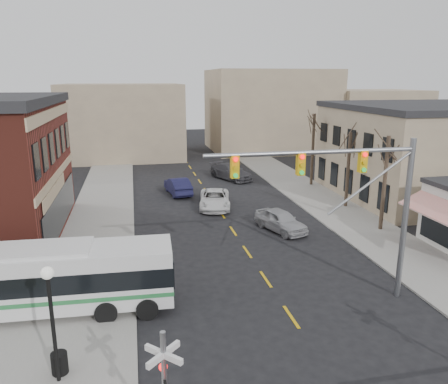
# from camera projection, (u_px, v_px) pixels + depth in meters

# --- Properties ---
(ground) EXTENTS (160.00, 160.00, 0.00)m
(ground) POSITION_uv_depth(u_px,v_px,m) (308.00, 342.00, 18.23)
(ground) COLOR black
(ground) RESTS_ON ground
(sidewalk_west) EXTENTS (5.00, 60.00, 0.12)m
(sidewalk_west) POSITION_uv_depth(u_px,v_px,m) (102.00, 214.00, 35.30)
(sidewalk_west) COLOR gray
(sidewalk_west) RESTS_ON ground
(sidewalk_east) EXTENTS (5.00, 60.00, 0.12)m
(sidewalk_east) POSITION_uv_depth(u_px,v_px,m) (321.00, 201.00, 39.04)
(sidewalk_east) COLOR gray
(sidewalk_east) RESTS_ON ground
(tree_east_a) EXTENTS (0.28, 0.28, 6.75)m
(tree_east_a) POSITION_uv_depth(u_px,v_px,m) (384.00, 184.00, 30.80)
(tree_east_a) COLOR #382B21
(tree_east_a) RESTS_ON sidewalk_east
(tree_east_b) EXTENTS (0.28, 0.28, 6.30)m
(tree_east_b) POSITION_uv_depth(u_px,v_px,m) (348.00, 170.00, 36.60)
(tree_east_b) COLOR #382B21
(tree_east_b) RESTS_ON sidewalk_east
(tree_east_c) EXTENTS (0.28, 0.28, 7.20)m
(tree_east_c) POSITION_uv_depth(u_px,v_px,m) (313.00, 150.00, 44.10)
(tree_east_c) COLOR #382B21
(tree_east_c) RESTS_ON sidewalk_east
(transit_bus) EXTENTS (12.28, 3.15, 3.14)m
(transit_bus) POSITION_uv_depth(u_px,v_px,m) (39.00, 279.00, 19.97)
(transit_bus) COLOR silver
(transit_bus) RESTS_ON ground
(traffic_signal_mast) EXTENTS (10.01, 0.30, 8.00)m
(traffic_signal_mast) POSITION_uv_depth(u_px,v_px,m) (355.00, 188.00, 20.18)
(traffic_signal_mast) COLOR gray
(traffic_signal_mast) RESTS_ON ground
(street_lamp) EXTENTS (0.44, 0.44, 4.42)m
(street_lamp) POSITION_uv_depth(u_px,v_px,m) (50.00, 301.00, 14.94)
(street_lamp) COLOR black
(street_lamp) RESTS_ON sidewalk_west
(trash_bin) EXTENTS (0.60, 0.60, 0.81)m
(trash_bin) POSITION_uv_depth(u_px,v_px,m) (60.00, 363.00, 16.04)
(trash_bin) COLOR black
(trash_bin) RESTS_ON sidewalk_west
(car_a) EXTENTS (3.27, 4.90, 1.55)m
(car_a) POSITION_uv_depth(u_px,v_px,m) (281.00, 220.00, 31.41)
(car_a) COLOR #999A9E
(car_a) RESTS_ON ground
(car_b) EXTENTS (2.39, 5.06, 1.60)m
(car_b) POSITION_uv_depth(u_px,v_px,m) (178.00, 186.00, 41.46)
(car_b) COLOR #161638
(car_b) RESTS_ON ground
(car_c) EXTENTS (3.41, 5.74, 1.50)m
(car_c) POSITION_uv_depth(u_px,v_px,m) (215.00, 199.00, 37.05)
(car_c) COLOR silver
(car_c) RESTS_ON ground
(car_d) EXTENTS (4.47, 6.10, 1.64)m
(car_d) POSITION_uv_depth(u_px,v_px,m) (231.00, 172.00, 47.63)
(car_d) COLOR #3D3C41
(car_d) RESTS_ON ground
(pedestrian_near) EXTENTS (0.47, 0.70, 1.90)m
(pedestrian_near) POSITION_uv_depth(u_px,v_px,m) (102.00, 284.00, 21.00)
(pedestrian_near) COLOR #5B4C49
(pedestrian_near) RESTS_ON sidewalk_west
(pedestrian_far) EXTENTS (1.00, 1.00, 1.63)m
(pedestrian_far) POSITION_uv_depth(u_px,v_px,m) (62.00, 270.00, 22.85)
(pedestrian_far) COLOR #303055
(pedestrian_far) RESTS_ON sidewalk_west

